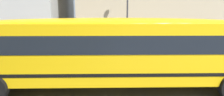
{
  "coord_description": "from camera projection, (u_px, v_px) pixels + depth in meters",
  "views": [
    {
      "loc": [
        -0.44,
        -8.82,
        3.07
      ],
      "look_at": [
        -0.1,
        -0.78,
        1.56
      ],
      "focal_mm": 28.83,
      "sensor_mm": 36.0,
      "label": 1
    }
  ],
  "objects": [
    {
      "name": "ground_plane",
      "position": [
        113.0,
        75.0,
        9.24
      ],
      "size": [
        400.0,
        400.0,
        0.0
      ],
      "primitive_type": "plane",
      "color": "#424244"
    },
    {
      "name": "sidewalk_far",
      "position": [
        109.0,
        47.0,
        16.91
      ],
      "size": [
        120.0,
        3.0,
        0.01
      ],
      "primitive_type": "cube",
      "color": "gray",
      "rests_on": "ground_plane"
    },
    {
      "name": "lane_centreline",
      "position": [
        113.0,
        75.0,
        9.24
      ],
      "size": [
        110.0,
        0.16,
        0.01
      ],
      "primitive_type": "cube",
      "color": "silver",
      "rests_on": "ground_plane"
    },
    {
      "name": "school_bus",
      "position": [
        108.0,
        47.0,
        7.39
      ],
      "size": [
        13.18,
        3.29,
        2.93
      ],
      "rotation": [
        0.0,
        0.0,
        3.12
      ],
      "color": "yellow",
      "rests_on": "ground_plane"
    },
    {
      "name": "street_lamp",
      "position": [
        128.0,
        0.0,
        15.5
      ],
      "size": [
        0.44,
        0.44,
        6.8
      ],
      "color": "#38383D",
      "rests_on": "ground_plane"
    }
  ]
}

